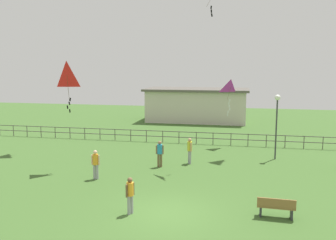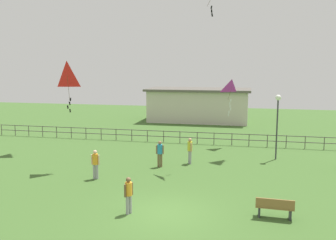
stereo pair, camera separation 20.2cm
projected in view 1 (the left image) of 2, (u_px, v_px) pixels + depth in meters
ground_plane at (167, 213)px, 15.41m from camera, size 80.00×80.00×0.00m
lamppost at (277, 112)px, 23.91m from camera, size 0.36×0.36×4.24m
park_bench at (276, 207)px, 14.88m from camera, size 1.52×0.48×0.85m
person_0 at (160, 152)px, 22.35m from camera, size 0.48×0.30×1.60m
person_1 at (130, 193)px, 15.23m from camera, size 0.29×0.43×1.56m
person_2 at (190, 149)px, 23.09m from camera, size 0.30×0.44×1.63m
person_3 at (96, 163)px, 19.93m from camera, size 0.48×0.30×1.60m
kite_2 at (67, 76)px, 21.07m from camera, size 1.03×0.69×2.97m
kite_4 at (231, 88)px, 27.37m from camera, size 1.16×1.05×2.71m
waterfront_railing at (199, 136)px, 28.96m from camera, size 36.04×0.06×0.95m
pavilion_building at (197, 105)px, 40.76m from camera, size 11.17×5.48×3.59m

